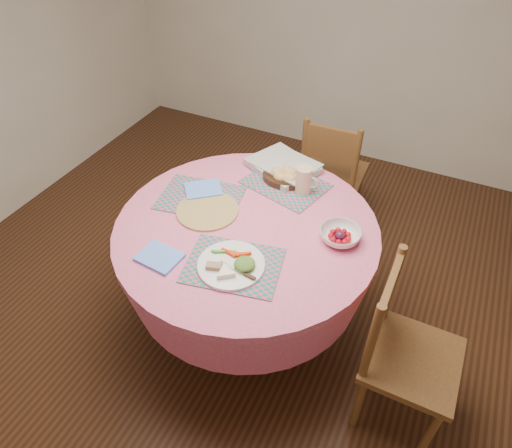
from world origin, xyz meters
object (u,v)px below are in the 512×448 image
at_px(latte_mug, 304,180).
at_px(fruit_bowl, 340,236).
at_px(dining_table, 247,255).
at_px(chair_right, 403,350).
at_px(wicker_trivet, 207,211).
at_px(bread_bowl, 284,176).
at_px(chair_back, 332,172).
at_px(dinner_plate, 232,265).

relative_size(latte_mug, fruit_bowl, 0.70).
height_order(dining_table, chair_right, chair_right).
relative_size(wicker_trivet, bread_bowl, 1.30).
height_order(wicker_trivet, latte_mug, latte_mug).
bearing_deg(chair_right, chair_back, 32.08).
distance_m(chair_right, bread_bowl, 1.01).
height_order(dining_table, fruit_bowl, fruit_bowl).
height_order(bread_bowl, latte_mug, latte_mug).
bearing_deg(bread_bowl, chair_back, 81.91).
xyz_separation_m(chair_back, bread_bowl, (-0.09, -0.62, 0.34)).
relative_size(bread_bowl, fruit_bowl, 1.13).
bearing_deg(wicker_trivet, dining_table, -2.83).
distance_m(chair_right, dinner_plate, 0.82).
xyz_separation_m(dining_table, bread_bowl, (0.02, 0.40, 0.23)).
height_order(dinner_plate, fruit_bowl, same).
relative_size(dinner_plate, latte_mug, 2.01).
distance_m(chair_back, wicker_trivet, 1.10).
xyz_separation_m(dinner_plate, latte_mug, (0.08, 0.62, 0.06)).
bearing_deg(chair_right, dinner_plate, 100.39).
bearing_deg(dining_table, chair_right, -9.53).
xyz_separation_m(dinner_plate, fruit_bowl, (0.35, 0.36, 0.01)).
xyz_separation_m(dining_table, wicker_trivet, (-0.22, 0.01, 0.20)).
bearing_deg(dinner_plate, chair_back, 88.11).
distance_m(dining_table, latte_mug, 0.47).
height_order(chair_back, wicker_trivet, chair_back).
height_order(chair_right, wicker_trivet, chair_right).
bearing_deg(dinner_plate, latte_mug, 82.65).
bearing_deg(dinner_plate, dining_table, 103.96).
bearing_deg(latte_mug, bread_bowl, 159.68).
bearing_deg(wicker_trivet, chair_back, 72.16).
bearing_deg(bread_bowl, latte_mug, -20.32).
relative_size(chair_right, wicker_trivet, 2.94).
distance_m(chair_right, fruit_bowl, 0.56).
xyz_separation_m(wicker_trivet, latte_mug, (0.36, 0.34, 0.07)).
distance_m(dinner_plate, fruit_bowl, 0.51).
distance_m(dining_table, chair_back, 1.03).
relative_size(chair_right, latte_mug, 6.18).
xyz_separation_m(dining_table, latte_mug, (0.15, 0.35, 0.27)).
height_order(latte_mug, fruit_bowl, latte_mug).
bearing_deg(chair_right, fruit_bowl, 60.25).
bearing_deg(wicker_trivet, bread_bowl, 58.59).
distance_m(chair_right, wicker_trivet, 1.09).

